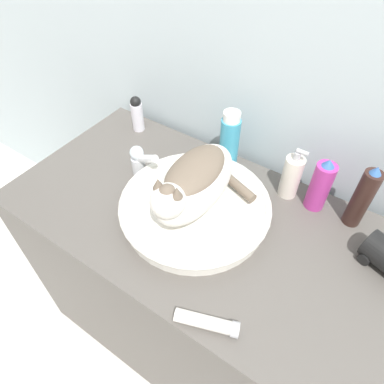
# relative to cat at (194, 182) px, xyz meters

# --- Properties ---
(wall_back) EXTENTS (8.00, 0.05, 2.40)m
(wall_back) POSITION_rel_cat_xyz_m (0.03, 0.37, 0.24)
(wall_back) COLOR silver
(wall_back) RESTS_ON ground_plane
(vanity_counter) EXTENTS (1.20, 0.61, 0.82)m
(vanity_counter) POSITION_rel_cat_xyz_m (0.03, 0.01, -0.55)
(vanity_counter) COLOR #56514C
(vanity_counter) RESTS_ON ground_plane
(sink_basin) EXTENTS (0.44, 0.44, 0.06)m
(sink_basin) POSITION_rel_cat_xyz_m (-0.00, 0.01, -0.11)
(sink_basin) COLOR white
(sink_basin) RESTS_ON vanity_counter
(cat) EXTENTS (0.23, 0.33, 0.18)m
(cat) POSITION_rel_cat_xyz_m (0.00, 0.00, 0.00)
(cat) COLOR silver
(cat) RESTS_ON sink_basin
(faucet) EXTENTS (0.12, 0.05, 0.13)m
(faucet) POSITION_rel_cat_xyz_m (-0.24, 0.05, -0.08)
(faucet) COLOR silver
(faucet) RESTS_ON vanity_counter
(mouthwash_bottle) EXTENTS (0.06, 0.06, 0.22)m
(mouthwash_bottle) POSITION_rel_cat_xyz_m (-0.02, 0.24, -0.04)
(mouthwash_bottle) COLOR teal
(mouthwash_bottle) RESTS_ON vanity_counter
(deodorant_stick) EXTENTS (0.04, 0.04, 0.14)m
(deodorant_stick) POSITION_rel_cat_xyz_m (-0.41, 0.24, -0.07)
(deodorant_stick) COLOR silver
(deodorant_stick) RESTS_ON vanity_counter
(spray_bottle_trigger) EXTENTS (0.06, 0.06, 0.18)m
(spray_bottle_trigger) POSITION_rel_cat_xyz_m (0.28, 0.24, -0.06)
(spray_bottle_trigger) COLOR #B2338C
(spray_bottle_trigger) RESTS_ON vanity_counter
(hairspray_can_black) EXTENTS (0.05, 0.05, 0.21)m
(hairspray_can_black) POSITION_rel_cat_xyz_m (0.39, 0.24, -0.04)
(hairspray_can_black) COLOR #331E19
(hairspray_can_black) RESTS_ON vanity_counter
(soap_pump_bottle) EXTENTS (0.06, 0.06, 0.18)m
(soap_pump_bottle) POSITION_rel_cat_xyz_m (0.19, 0.24, -0.07)
(soap_pump_bottle) COLOR silver
(soap_pump_bottle) RESTS_ON vanity_counter
(cream_tube) EXTENTS (0.15, 0.08, 0.04)m
(cream_tube) POSITION_rel_cat_xyz_m (0.21, -0.25, -0.12)
(cream_tube) COLOR silver
(cream_tube) RESTS_ON vanity_counter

